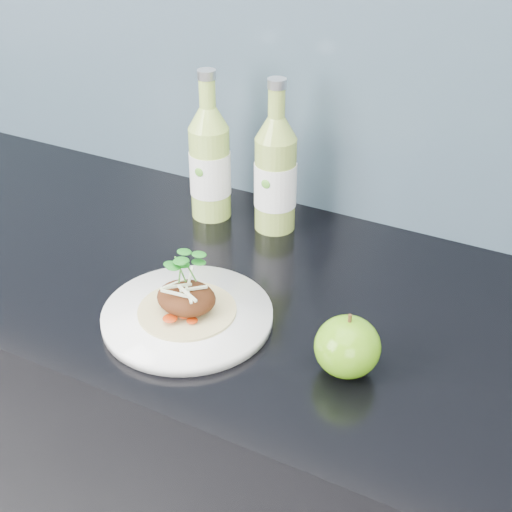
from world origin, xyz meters
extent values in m
cube|color=black|center=(0.00, 1.70, 0.45)|extent=(4.00, 0.60, 0.90)
cube|color=#6C8FA9|center=(0.00, 1.99, 1.25)|extent=(4.00, 0.02, 0.70)
cylinder|color=white|center=(-0.01, 1.57, 0.91)|extent=(0.30, 0.30, 0.02)
cylinder|color=tan|center=(-0.01, 1.57, 0.92)|extent=(0.14, 0.14, 0.00)
ellipsoid|color=#51260F|center=(-0.01, 1.57, 0.94)|extent=(0.09, 0.07, 0.04)
ellipsoid|color=#488A0F|center=(0.23, 1.58, 0.94)|extent=(0.11, 0.11, 0.08)
cylinder|color=#472D14|center=(0.23, 1.58, 0.98)|extent=(0.01, 0.00, 0.01)
cylinder|color=#A4C753|center=(-0.14, 1.87, 0.98)|extent=(0.09, 0.09, 0.17)
cone|color=#A4C753|center=(-0.14, 1.87, 1.09)|extent=(0.07, 0.07, 0.04)
cylinder|color=#A4C753|center=(-0.14, 1.87, 1.13)|extent=(0.03, 0.03, 0.05)
cylinder|color=silver|center=(-0.14, 1.87, 1.16)|extent=(0.03, 0.03, 0.02)
cylinder|color=white|center=(-0.14, 1.87, 0.98)|extent=(0.10, 0.10, 0.08)
ellipsoid|color=#59A533|center=(-0.14, 1.83, 1.00)|extent=(0.02, 0.00, 0.02)
cylinder|color=#93AF48|center=(-0.02, 1.88, 0.98)|extent=(0.09, 0.09, 0.17)
cone|color=#93AF48|center=(-0.02, 1.88, 1.09)|extent=(0.07, 0.07, 0.04)
cylinder|color=#93AF48|center=(-0.02, 1.88, 1.13)|extent=(0.03, 0.03, 0.05)
cylinder|color=silver|center=(-0.02, 1.88, 1.16)|extent=(0.03, 0.03, 0.02)
cylinder|color=white|center=(-0.02, 1.88, 0.98)|extent=(0.10, 0.10, 0.08)
ellipsoid|color=#59A533|center=(-0.02, 1.84, 1.00)|extent=(0.02, 0.00, 0.02)
camera|label=1|loc=(0.46, 0.89, 1.52)|focal=50.00mm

